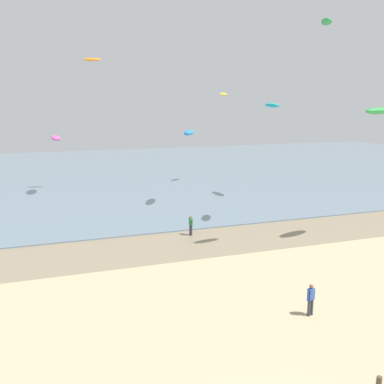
{
  "coord_description": "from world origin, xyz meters",
  "views": [
    {
      "loc": [
        -7.48,
        -10.39,
        10.88
      ],
      "look_at": [
        0.48,
        11.46,
        6.32
      ],
      "focal_mm": 42.71,
      "sensor_mm": 36.0,
      "label": 1
    }
  ],
  "objects_px": {
    "kite_aloft_4": "(56,138)",
    "kite_aloft_3": "(189,133)",
    "kite_aloft_1": "(272,105)",
    "kite_aloft_6": "(379,111)",
    "kite_aloft_9": "(92,59)",
    "person_by_waterline": "(311,299)",
    "kite_aloft_5": "(224,94)",
    "kite_aloft_2": "(326,22)",
    "person_mid_beach": "(191,224)"
  },
  "relations": [
    {
      "from": "person_by_waterline",
      "to": "kite_aloft_9",
      "type": "distance_m",
      "value": 40.73
    },
    {
      "from": "person_mid_beach",
      "to": "person_by_waterline",
      "type": "height_order",
      "value": "same"
    },
    {
      "from": "kite_aloft_1",
      "to": "kite_aloft_3",
      "type": "bearing_deg",
      "value": -84.86
    },
    {
      "from": "person_mid_beach",
      "to": "kite_aloft_2",
      "type": "xyz_separation_m",
      "value": [
        11.17,
        -1.57,
        16.42
      ]
    },
    {
      "from": "kite_aloft_9",
      "to": "person_by_waterline",
      "type": "bearing_deg",
      "value": -72.2
    },
    {
      "from": "person_mid_beach",
      "to": "kite_aloft_5",
      "type": "distance_m",
      "value": 27.75
    },
    {
      "from": "kite_aloft_2",
      "to": "kite_aloft_5",
      "type": "distance_m",
      "value": 24.33
    },
    {
      "from": "kite_aloft_4",
      "to": "kite_aloft_6",
      "type": "height_order",
      "value": "kite_aloft_6"
    },
    {
      "from": "person_mid_beach",
      "to": "kite_aloft_4",
      "type": "height_order",
      "value": "kite_aloft_4"
    },
    {
      "from": "person_by_waterline",
      "to": "kite_aloft_4",
      "type": "relative_size",
      "value": 0.49
    },
    {
      "from": "person_by_waterline",
      "to": "kite_aloft_9",
      "type": "bearing_deg",
      "value": 98.09
    },
    {
      "from": "kite_aloft_5",
      "to": "kite_aloft_6",
      "type": "bearing_deg",
      "value": 45.28
    },
    {
      "from": "kite_aloft_5",
      "to": "kite_aloft_1",
      "type": "bearing_deg",
      "value": 50.29
    },
    {
      "from": "person_by_waterline",
      "to": "kite_aloft_4",
      "type": "xyz_separation_m",
      "value": [
        -9.97,
        37.27,
        5.87
      ]
    },
    {
      "from": "kite_aloft_1",
      "to": "kite_aloft_4",
      "type": "relative_size",
      "value": 0.85
    },
    {
      "from": "kite_aloft_2",
      "to": "kite_aloft_3",
      "type": "bearing_deg",
      "value": 58.13
    },
    {
      "from": "kite_aloft_4",
      "to": "kite_aloft_3",
      "type": "bearing_deg",
      "value": 55.25
    },
    {
      "from": "person_by_waterline",
      "to": "kite_aloft_3",
      "type": "distance_m",
      "value": 27.53
    },
    {
      "from": "kite_aloft_3",
      "to": "kite_aloft_5",
      "type": "distance_m",
      "value": 15.16
    },
    {
      "from": "person_by_waterline",
      "to": "kite_aloft_5",
      "type": "distance_m",
      "value": 41.28
    },
    {
      "from": "kite_aloft_1",
      "to": "kite_aloft_3",
      "type": "xyz_separation_m",
      "value": [
        -10.06,
        -0.52,
        -2.79
      ]
    },
    {
      "from": "kite_aloft_5",
      "to": "kite_aloft_2",
      "type": "bearing_deg",
      "value": 41.14
    },
    {
      "from": "kite_aloft_2",
      "to": "kite_aloft_5",
      "type": "height_order",
      "value": "kite_aloft_2"
    },
    {
      "from": "kite_aloft_4",
      "to": "kite_aloft_5",
      "type": "xyz_separation_m",
      "value": [
        21.71,
        0.73,
        5.17
      ]
    },
    {
      "from": "kite_aloft_2",
      "to": "kite_aloft_3",
      "type": "distance_m",
      "value": 17.22
    },
    {
      "from": "kite_aloft_5",
      "to": "kite_aloft_9",
      "type": "distance_m",
      "value": 17.51
    },
    {
      "from": "kite_aloft_3",
      "to": "kite_aloft_4",
      "type": "xyz_separation_m",
      "value": [
        -12.74,
        10.76,
        -1.0
      ]
    },
    {
      "from": "person_mid_beach",
      "to": "kite_aloft_5",
      "type": "xyz_separation_m",
      "value": [
        12.6,
        22.12,
        11.05
      ]
    },
    {
      "from": "kite_aloft_2",
      "to": "kite_aloft_9",
      "type": "bearing_deg",
      "value": 60.4
    },
    {
      "from": "kite_aloft_1",
      "to": "kite_aloft_6",
      "type": "height_order",
      "value": "kite_aloft_1"
    },
    {
      "from": "kite_aloft_3",
      "to": "kite_aloft_4",
      "type": "height_order",
      "value": "kite_aloft_3"
    },
    {
      "from": "person_by_waterline",
      "to": "kite_aloft_3",
      "type": "xyz_separation_m",
      "value": [
        2.77,
        26.51,
        6.87
      ]
    },
    {
      "from": "kite_aloft_3",
      "to": "kite_aloft_1",
      "type": "bearing_deg",
      "value": -63.8
    },
    {
      "from": "kite_aloft_3",
      "to": "kite_aloft_9",
      "type": "relative_size",
      "value": 1.62
    },
    {
      "from": "kite_aloft_2",
      "to": "kite_aloft_6",
      "type": "bearing_deg",
      "value": -133.04
    },
    {
      "from": "kite_aloft_2",
      "to": "kite_aloft_5",
      "type": "xyz_separation_m",
      "value": [
        1.43,
        23.69,
        -5.37
      ]
    },
    {
      "from": "kite_aloft_6",
      "to": "person_by_waterline",
      "type": "bearing_deg",
      "value": -160.22
    },
    {
      "from": "kite_aloft_1",
      "to": "kite_aloft_6",
      "type": "xyz_separation_m",
      "value": [
        -0.75,
        -17.44,
        -0.32
      ]
    },
    {
      "from": "kite_aloft_9",
      "to": "kite_aloft_5",
      "type": "bearing_deg",
      "value": 11.36
    },
    {
      "from": "person_mid_beach",
      "to": "person_by_waterline",
      "type": "distance_m",
      "value": 15.91
    },
    {
      "from": "person_mid_beach",
      "to": "kite_aloft_1",
      "type": "distance_m",
      "value": 20.12
    },
    {
      "from": "kite_aloft_6",
      "to": "kite_aloft_9",
      "type": "xyz_separation_m",
      "value": [
        -17.41,
        27.92,
        5.6
      ]
    },
    {
      "from": "kite_aloft_6",
      "to": "kite_aloft_9",
      "type": "bearing_deg",
      "value": 103.28
    },
    {
      "from": "person_by_waterline",
      "to": "kite_aloft_9",
      "type": "relative_size",
      "value": 0.83
    },
    {
      "from": "person_by_waterline",
      "to": "kite_aloft_2",
      "type": "height_order",
      "value": "kite_aloft_2"
    },
    {
      "from": "kite_aloft_5",
      "to": "kite_aloft_6",
      "type": "distance_m",
      "value": 28.46
    },
    {
      "from": "kite_aloft_1",
      "to": "kite_aloft_5",
      "type": "bearing_deg",
      "value": -172.1
    },
    {
      "from": "kite_aloft_3",
      "to": "kite_aloft_5",
      "type": "xyz_separation_m",
      "value": [
        8.97,
        11.49,
        4.17
      ]
    },
    {
      "from": "kite_aloft_4",
      "to": "kite_aloft_5",
      "type": "bearing_deg",
      "value": 97.35
    },
    {
      "from": "kite_aloft_4",
      "to": "kite_aloft_6",
      "type": "distance_m",
      "value": 35.56
    }
  ]
}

